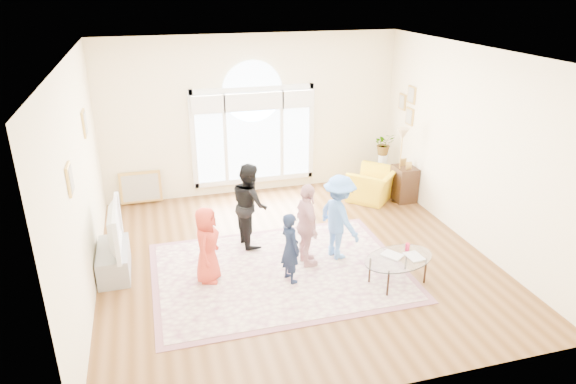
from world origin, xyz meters
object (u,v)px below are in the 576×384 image
object	(u,v)px
television	(110,228)
armchair	(373,185)
area_rug	(280,271)
tv_console	(114,261)
coffee_table	(399,259)

from	to	relation	value
television	armchair	xyz separation A→B (m)	(4.95, 1.58, -0.45)
area_rug	tv_console	world-z (taller)	tv_console
tv_console	armchair	bearing A→B (deg)	17.69
area_rug	tv_console	xyz separation A→B (m)	(-2.42, 0.65, 0.20)
coffee_table	area_rug	bearing A→B (deg)	139.62
area_rug	armchair	world-z (taller)	armchair
television	coffee_table	distance (m)	4.24
area_rug	coffee_table	size ratio (longest dim) A/B	2.87
area_rug	television	distance (m)	2.60
armchair	coffee_table	bearing A→B (deg)	26.95
area_rug	armchair	distance (m)	3.39
tv_console	coffee_table	size ratio (longest dim) A/B	0.80
area_rug	television	bearing A→B (deg)	164.99
television	coffee_table	world-z (taller)	television
tv_console	television	distance (m)	0.55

